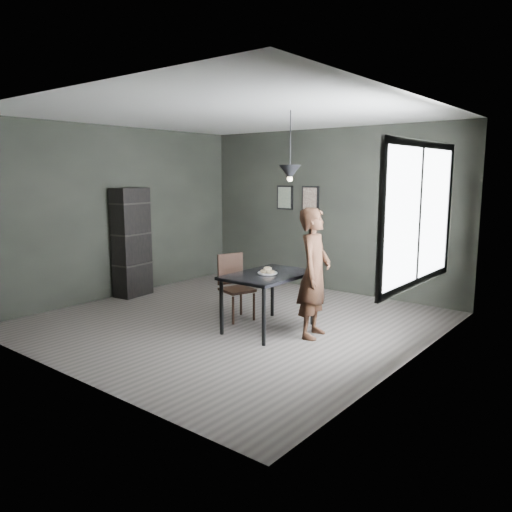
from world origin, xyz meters
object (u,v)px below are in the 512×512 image
Objects in this scene: shelf_unit at (132,242)px; pendant_lamp at (290,172)px; cafe_table at (269,280)px; wood_chair at (234,282)px; woman at (314,273)px; white_plate at (267,274)px.

shelf_unit is 2.09× the size of pendant_lamp.
cafe_table is 0.72m from wood_chair.
pendant_lamp is at bearing -6.37° from shelf_unit.
wood_chair is 0.51× the size of shelf_unit.
shelf_unit is at bearing 77.46° from woman.
cafe_table is 1.41m from pendant_lamp.
shelf_unit is at bearing 178.07° from white_plate.
pendant_lamp is at bearing 16.82° from wood_chair.
shelf_unit reaches higher than woman.
wood_chair is at bearing 170.98° from cafe_table.
cafe_table is 0.64m from woman.
pendant_lamp is (0.24, 0.13, 1.29)m from white_plate.
pendant_lamp is at bearing 21.80° from cafe_table.
woman is 1.77× the size of wood_chair.
pendant_lamp reaches higher than shelf_unit.
woman is 1.88× the size of pendant_lamp.
white_plate is (0.01, -0.03, 0.08)m from cafe_table.
woman is (0.61, 0.16, 0.06)m from white_plate.
wood_chair is at bearing -5.83° from shelf_unit.
woman reaches higher than cafe_table.
wood_chair is 2.26m from shelf_unit.
woman is at bearing 11.85° from cafe_table.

